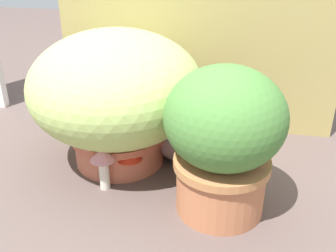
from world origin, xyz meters
The scene contains 7 objects.
ground_plane centered at (0.00, 0.00, 0.00)m, with size 6.00×6.00×0.00m, color brown.
cardboard_backdrop centered at (0.05, 0.45, 0.36)m, with size 1.12×0.03×0.71m, color tan.
grass_planter centered at (-0.17, 0.10, 0.26)m, with size 0.59×0.59×0.48m.
leafy_planter centered at (0.21, -0.11, 0.24)m, with size 0.34×0.34×0.45m.
cat centered at (0.03, 0.16, 0.12)m, with size 0.31×0.35×0.32m.
mushroom_ornament_pink centered at (-0.17, -0.08, 0.11)m, with size 0.08×0.08×0.15m.
mushroom_ornament_red centered at (-0.10, -0.02, 0.10)m, with size 0.09×0.09×0.13m.
Camera 1 is at (0.24, -1.08, 0.75)m, focal length 42.08 mm.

